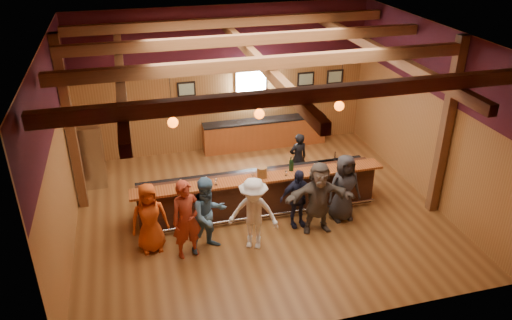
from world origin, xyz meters
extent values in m
plane|color=brown|center=(0.00, 0.00, 0.00)|extent=(9.00, 9.00, 0.00)
cube|color=brown|center=(0.00, 4.00, 2.25)|extent=(9.00, 0.04, 4.50)
cube|color=brown|center=(0.00, -4.00, 2.25)|extent=(9.00, 0.04, 4.50)
cube|color=brown|center=(-4.50, 0.00, 2.25)|extent=(0.04, 8.00, 4.50)
cube|color=brown|center=(4.50, 0.00, 2.25)|extent=(0.04, 8.00, 4.50)
cube|color=brown|center=(0.00, 0.00, 4.50)|extent=(9.00, 8.00, 0.04)
cube|color=#3B1019|center=(0.00, 3.98, 3.65)|extent=(9.00, 0.01, 1.70)
cube|color=#3B1019|center=(-4.48, 0.00, 3.65)|extent=(0.01, 8.00, 1.70)
cube|color=#3B1019|center=(4.48, 0.00, 3.65)|extent=(0.01, 8.00, 1.70)
cube|color=#553018|center=(-4.35, 1.50, 2.25)|extent=(0.22, 0.22, 4.50)
cube|color=#553018|center=(4.35, -1.00, 2.25)|extent=(0.22, 0.22, 4.50)
cube|color=#553018|center=(0.00, -3.00, 4.20)|extent=(8.80, 0.20, 0.25)
cube|color=#553018|center=(0.00, -1.00, 4.20)|extent=(8.80, 0.20, 0.25)
cube|color=#553018|center=(0.00, 1.00, 4.20)|extent=(8.80, 0.20, 0.25)
cube|color=#553018|center=(0.00, 3.00, 4.20)|extent=(8.80, 0.20, 0.25)
cube|color=#553018|center=(-3.00, 0.00, 3.95)|extent=(0.18, 7.80, 0.22)
cube|color=#553018|center=(0.00, 0.00, 3.95)|extent=(0.18, 7.80, 0.22)
cube|color=#553018|center=(3.00, 0.00, 3.95)|extent=(0.18, 7.80, 0.22)
cube|color=black|center=(0.00, 0.00, 0.53)|extent=(6.00, 0.60, 1.05)
cube|color=brown|center=(0.00, -0.18, 1.08)|extent=(6.30, 0.50, 0.06)
cube|color=black|center=(0.00, 0.38, 0.93)|extent=(6.00, 0.48, 0.05)
cube|color=black|center=(0.00, 0.38, 0.45)|extent=(6.00, 0.48, 0.90)
cube|color=silver|center=(2.00, 0.38, 0.88)|extent=(0.45, 0.40, 0.14)
cube|color=silver|center=(2.50, 0.38, 0.88)|extent=(0.45, 0.40, 0.14)
cylinder|color=silver|center=(0.00, -0.42, 0.15)|extent=(6.00, 0.06, 0.06)
cube|color=brown|center=(1.20, 3.72, 0.45)|extent=(4.00, 0.50, 0.90)
cube|color=black|center=(1.20, 3.72, 0.93)|extent=(4.00, 0.52, 0.05)
cube|color=silver|center=(0.80, 3.95, 2.05)|extent=(0.95, 0.08, 0.95)
cube|color=white|center=(0.80, 3.90, 2.05)|extent=(0.78, 0.01, 0.78)
cube|color=black|center=(-1.20, 3.94, 2.10)|extent=(0.55, 0.04, 0.45)
cube|color=silver|center=(-1.20, 3.92, 2.10)|extent=(0.45, 0.01, 0.35)
cube|color=black|center=(2.60, 3.94, 2.10)|extent=(0.55, 0.04, 0.45)
cube|color=silver|center=(2.60, 3.92, 2.10)|extent=(0.45, 0.01, 0.35)
cube|color=black|center=(3.60, 3.94, 2.10)|extent=(0.55, 0.04, 0.45)
cube|color=silver|center=(3.60, 3.92, 2.10)|extent=(0.45, 0.01, 0.35)
cube|color=brown|center=(-0.40, 3.88, 1.55)|extent=(0.60, 0.18, 0.04)
cylinder|color=black|center=(-0.60, 3.88, 1.70)|extent=(0.07, 0.07, 0.26)
cylinder|color=black|center=(-0.40, 3.88, 1.70)|extent=(0.07, 0.07, 0.26)
cylinder|color=black|center=(-0.20, 3.88, 1.70)|extent=(0.07, 0.07, 0.26)
cube|color=brown|center=(2.00, 3.88, 1.55)|extent=(0.60, 0.18, 0.04)
cylinder|color=black|center=(1.80, 3.88, 1.70)|extent=(0.07, 0.07, 0.26)
cylinder|color=black|center=(2.00, 3.88, 1.70)|extent=(0.07, 0.07, 0.26)
cylinder|color=black|center=(2.20, 3.88, 1.70)|extent=(0.07, 0.07, 0.26)
cylinder|color=black|center=(-2.00, 0.00, 3.33)|extent=(0.01, 0.01, 1.25)
sphere|color=#EF560B|center=(-2.00, 0.00, 2.70)|extent=(0.24, 0.24, 0.24)
cylinder|color=black|center=(0.00, 0.00, 3.33)|extent=(0.01, 0.01, 1.25)
sphere|color=#EF560B|center=(0.00, 0.00, 2.70)|extent=(0.24, 0.24, 0.24)
cylinder|color=black|center=(2.00, 0.00, 3.33)|extent=(0.01, 0.01, 1.25)
sphere|color=#EF560B|center=(2.00, 0.00, 2.70)|extent=(0.24, 0.24, 0.24)
cube|color=silver|center=(-4.10, 2.60, 0.90)|extent=(0.70, 0.70, 1.80)
imported|color=#BB4411|center=(-2.75, -0.86, 0.84)|extent=(0.86, 0.59, 1.68)
imported|color=#9D321C|center=(-1.97, -1.27, 0.93)|extent=(0.76, 0.58, 1.87)
imported|color=teal|center=(-1.48, -1.18, 0.91)|extent=(1.07, 0.95, 1.83)
imported|color=white|center=(-0.50, -1.36, 0.88)|extent=(1.31, 1.06, 1.77)
imported|color=#1A1D35|center=(0.74, -0.79, 0.76)|extent=(0.91, 0.43, 1.52)
imported|color=#574E46|center=(1.14, -1.11, 0.90)|extent=(1.72, 0.71, 1.81)
imported|color=#2A2A2C|center=(1.94, -0.79, 0.87)|extent=(0.87, 0.59, 1.74)
imported|color=black|center=(1.48, 1.29, 0.73)|extent=(0.58, 0.43, 1.47)
cylinder|color=brown|center=(0.03, -0.16, 1.24)|extent=(0.25, 0.25, 0.27)
cylinder|color=black|center=(0.81, -0.03, 1.25)|extent=(0.08, 0.08, 0.28)
cylinder|color=black|center=(0.81, -0.03, 1.44)|extent=(0.03, 0.03, 0.10)
cylinder|color=black|center=(0.84, -0.05, 1.23)|extent=(0.07, 0.07, 0.23)
cylinder|color=black|center=(0.84, -0.05, 1.38)|extent=(0.02, 0.02, 0.08)
cylinder|color=silver|center=(-2.68, -0.23, 1.11)|extent=(0.07, 0.07, 0.01)
cylinder|color=silver|center=(-2.68, -0.23, 1.17)|extent=(0.01, 0.01, 0.10)
sphere|color=silver|center=(-2.68, -0.23, 1.25)|extent=(0.08, 0.08, 0.08)
cylinder|color=silver|center=(-1.94, -0.13, 1.11)|extent=(0.08, 0.08, 0.01)
cylinder|color=silver|center=(-1.94, -0.13, 1.17)|extent=(0.01, 0.01, 0.11)
sphere|color=silver|center=(-1.94, -0.13, 1.26)|extent=(0.09, 0.09, 0.09)
cylinder|color=silver|center=(-1.35, -0.12, 1.11)|extent=(0.07, 0.07, 0.01)
cylinder|color=silver|center=(-1.35, -0.12, 1.17)|extent=(0.01, 0.01, 0.10)
sphere|color=silver|center=(-1.35, -0.12, 1.25)|extent=(0.08, 0.08, 0.08)
cylinder|color=silver|center=(-1.13, -0.26, 1.11)|extent=(0.07, 0.07, 0.01)
cylinder|color=silver|center=(-1.13, -0.26, 1.17)|extent=(0.01, 0.01, 0.10)
sphere|color=silver|center=(-1.13, -0.26, 1.25)|extent=(0.08, 0.08, 0.08)
cylinder|color=silver|center=(-0.22, -0.23, 1.11)|extent=(0.06, 0.06, 0.01)
cylinder|color=silver|center=(-0.22, -0.23, 1.16)|extent=(0.01, 0.01, 0.09)
sphere|color=silver|center=(-0.22, -0.23, 1.24)|extent=(0.07, 0.07, 0.07)
cylinder|color=silver|center=(0.62, -0.25, 1.11)|extent=(0.07, 0.07, 0.01)
cylinder|color=silver|center=(0.62, -0.25, 1.16)|extent=(0.01, 0.01, 0.09)
sphere|color=silver|center=(0.62, -0.25, 1.24)|extent=(0.08, 0.08, 0.08)
cylinder|color=silver|center=(1.39, -0.16, 1.11)|extent=(0.08, 0.08, 0.01)
cylinder|color=silver|center=(1.39, -0.16, 1.17)|extent=(0.01, 0.01, 0.11)
sphere|color=silver|center=(1.39, -0.16, 1.26)|extent=(0.09, 0.09, 0.09)
cylinder|color=silver|center=(1.99, -0.21, 1.11)|extent=(0.07, 0.07, 0.01)
cylinder|color=silver|center=(1.99, -0.21, 1.17)|extent=(0.01, 0.01, 0.11)
sphere|color=silver|center=(1.99, -0.21, 1.26)|extent=(0.09, 0.09, 0.09)
camera|label=1|loc=(-2.84, -10.41, 7.02)|focal=35.00mm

